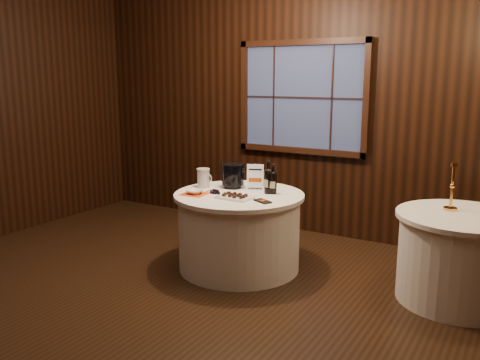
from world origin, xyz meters
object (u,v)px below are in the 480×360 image
Objects in this scene: port_bottle_left at (268,179)px; glass_pitcher at (203,178)px; main_table at (239,231)px; side_table at (459,258)px; ice_bucket at (233,175)px; sign_stand at (255,181)px; chocolate_box at (263,201)px; cracker_bowl at (195,192)px; port_bottle_right at (273,181)px; chocolate_plate at (235,196)px; grape_bunch at (216,192)px; brass_candlestick at (452,193)px.

glass_pitcher is at bearing -160.85° from port_bottle_left.
main_table and side_table have the same top height.
ice_bucket is 1.27× the size of glass_pitcher.
chocolate_box is at bearing -76.52° from sign_stand.
port_bottle_left is (-1.75, -0.15, 0.53)m from side_table.
sign_stand is 1.71× the size of cracker_bowl.
port_bottle_right reaches higher than main_table.
glass_pitcher is (-0.27, -0.14, -0.03)m from ice_bucket.
chocolate_box is (-1.64, -0.48, 0.39)m from side_table.
port_bottle_left is at bearing 12.96° from glass_pitcher.
side_table is 3.68× the size of port_bottle_right.
ice_bucket is at bearing 134.52° from main_table.
cracker_bowl is (-0.41, -0.47, -0.07)m from sign_stand.
port_bottle_left is at bearing 136.06° from chocolate_box.
chocolate_box is 0.72m from cracker_bowl.
main_table is at bearing 109.99° from chocolate_plate.
ice_bucket is (-2.19, -0.11, 0.51)m from side_table.
chocolate_box is at bearing -26.89° from main_table.
main_table is 0.59m from cracker_bowl.
chocolate_plate is (0.02, -0.42, -0.07)m from sign_stand.
grape_bunch is (-0.56, 0.06, 0.01)m from chocolate_box.
side_table is 2.03m from chocolate_plate.
port_bottle_right is 1.17× the size of ice_bucket.
sign_stand is (0.05, 0.23, 0.48)m from main_table.
chocolate_plate is at bearing -161.75° from brass_candlestick.
chocolate_box is 1.64m from brass_candlestick.
port_bottle_left is 0.80× the size of brass_candlestick.
brass_candlestick reaches higher than chocolate_box.
glass_pitcher is (-2.46, -0.25, 0.48)m from side_table.
port_bottle_left is at bearing -176.88° from port_bottle_right.
brass_candlestick is at bearing 12.01° from main_table.
main_table is 3.09× the size of brass_candlestick.
port_bottle_right is at bearing -171.50° from brass_candlestick.
port_bottle_right is at bearing 29.17° from main_table.
cracker_bowl is (-0.17, -0.12, 0.00)m from grape_bunch.
port_bottle_right is at bearing 58.55° from chocolate_plate.
chocolate_box is (0.36, -0.18, 0.39)m from main_table.
ice_bucket is at bearing 172.08° from chocolate_box.
sign_stand is 1.84m from brass_candlestick.
grape_bunch is 0.44× the size of brass_candlestick.
grape_bunch reaches higher than main_table.
port_bottle_right is (0.05, 0.02, -0.02)m from port_bottle_left.
main_table is 3.91× the size of chocolate_plate.
ice_bucket is 0.31m from glass_pitcher.
brass_candlestick is at bearing 13.81° from glass_pitcher.
chocolate_plate is (0.26, -0.39, -0.11)m from ice_bucket.
chocolate_plate is 0.27m from grape_bunch.
chocolate_box is (0.07, -0.35, -0.12)m from port_bottle_right.
chocolate_box is 0.96× the size of grape_bunch.
ice_bucket is (-0.19, 0.19, 0.51)m from main_table.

